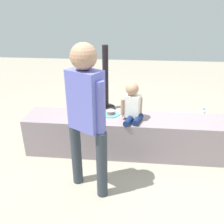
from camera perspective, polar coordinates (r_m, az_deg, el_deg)
The scene contains 13 objects.
ground_plane at distance 3.32m, azimuth 5.63°, elevation -9.55°, with size 12.00×12.00×0.00m, color #9E9583.
concrete_ledge at distance 3.19m, azimuth 5.82°, elevation -5.71°, with size 2.92×0.49×0.51m, color gray.
child_seated at distance 2.94m, azimuth 4.85°, elevation 1.94°, with size 0.29×0.35×0.48m.
adult_standing at distance 2.25m, azimuth -6.25°, elevation 0.54°, with size 0.42×0.33×1.56m.
cake_plate at distance 3.14m, azimuth -0.26°, elevation -0.30°, with size 0.22×0.22×0.07m.
gift_bag at distance 4.25m, azimuth -5.58°, elevation 0.63°, with size 0.21×0.13×0.32m.
railing_post at distance 4.46m, azimuth -1.56°, elevation 6.30°, with size 0.36×0.36×1.21m.
water_bottle_near_gift at distance 4.49m, azimuth 21.15°, elevation -0.41°, with size 0.06×0.06×0.19m.
water_bottle_far_side at distance 3.96m, azimuth 19.25°, elevation -3.42°, with size 0.06×0.06×0.20m.
party_cup_red at distance 4.24m, azimuth -10.49°, elevation -1.08°, with size 0.09×0.09×0.11m, color red.
cake_box_white at distance 4.22m, azimuth 16.10°, elevation -1.61°, with size 0.29×0.27×0.14m, color white.
handbag_black_leather at distance 3.94m, azimuth -9.69°, elevation -1.87°, with size 0.32×0.11×0.36m.
handbag_brown_canvas at distance 4.02m, azimuth 5.14°, elevation -1.41°, with size 0.31×0.11×0.31m.
Camera 1 is at (-0.05, -2.76, 1.85)m, focal length 37.90 mm.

